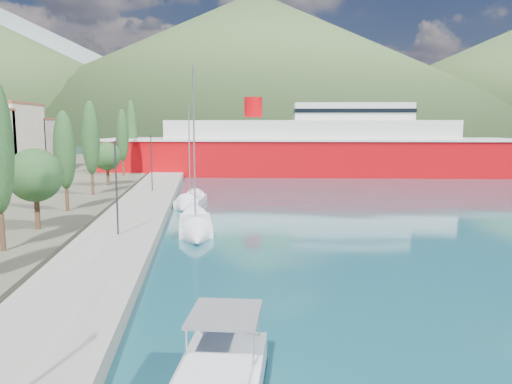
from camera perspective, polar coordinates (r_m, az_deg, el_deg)
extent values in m
plane|color=#184E5A|center=(138.49, -4.56, 4.36)|extent=(1400.00, 1400.00, 0.00)
cube|color=gray|center=(45.20, -13.04, -2.04)|extent=(5.00, 88.00, 0.80)
cone|color=gray|center=(707.97, 0.88, 14.29)|extent=(760.00, 760.00, 180.00)
cone|color=#415B2F|center=(423.39, -0.03, 14.36)|extent=(480.00, 480.00, 115.00)
cube|color=beige|center=(89.02, -24.81, 4.91)|extent=(9.00, 10.00, 8.00)
cube|color=#9E5138|center=(88.97, -24.96, 7.57)|extent=(9.20, 10.20, 0.30)
cylinder|color=#47301E|center=(31.98, -27.00, -4.12)|extent=(0.30, 0.30, 2.17)
cylinder|color=#47301E|center=(37.60, -23.71, -2.20)|extent=(0.36, 0.36, 2.29)
sphere|color=#274C22|center=(37.27, -23.93, 1.77)|extent=(3.67, 3.67, 3.67)
cylinder|color=#47301E|center=(44.79, -20.79, -0.86)|extent=(0.30, 0.30, 1.84)
ellipsoid|color=#274C22|center=(44.40, -21.04, 4.48)|extent=(1.80, 1.80, 6.52)
cylinder|color=#47301E|center=(54.24, -18.17, 0.81)|extent=(0.30, 0.30, 2.12)
ellipsoid|color=#274C22|center=(53.91, -18.38, 5.90)|extent=(1.80, 1.80, 7.52)
cylinder|color=#47301E|center=(62.32, -16.57, 1.72)|extent=(0.36, 0.36, 2.13)
sphere|color=#274C22|center=(62.13, -16.66, 3.95)|extent=(3.41, 3.41, 3.41)
cylinder|color=#47301E|center=(73.85, -14.91, 2.63)|extent=(0.30, 0.30, 2.07)
ellipsoid|color=#274C22|center=(73.61, -15.04, 6.28)|extent=(1.80, 1.80, 7.35)
cylinder|color=#47301E|center=(82.94, -13.93, 3.31)|extent=(0.30, 0.30, 2.45)
ellipsoid|color=#274C22|center=(82.73, -14.06, 7.16)|extent=(1.80, 1.80, 8.69)
cylinder|color=#2D2D33|center=(33.31, -15.65, 0.38)|extent=(0.12, 0.12, 6.00)
cube|color=#2D2D33|center=(33.32, -15.77, 5.55)|extent=(0.15, 0.50, 0.12)
cylinder|color=#2D2D33|center=(54.86, -11.85, 3.24)|extent=(0.12, 0.12, 6.00)
cube|color=#2D2D33|center=(54.97, -11.91, 6.38)|extent=(0.15, 0.50, 0.12)
cube|color=slate|center=(15.26, -3.58, -13.73)|extent=(2.48, 2.78, 0.09)
cube|color=silver|center=(38.17, -6.95, -3.88)|extent=(2.62, 6.67, 0.93)
cube|color=silver|center=(37.62, -6.95, -3.09)|extent=(1.52, 2.68, 0.36)
cylinder|color=silver|center=(37.00, -7.09, 5.34)|extent=(0.12, 0.12, 11.36)
cone|color=silver|center=(34.05, -6.81, -5.29)|extent=(2.49, 3.16, 2.37)
cube|color=silver|center=(49.99, -7.44, -1.16)|extent=(3.20, 5.74, 0.93)
cube|color=silver|center=(49.55, -7.53, -0.51)|extent=(1.75, 2.37, 0.36)
cylinder|color=silver|center=(49.12, -7.62, 4.70)|extent=(0.12, 0.12, 9.32)
cone|color=silver|center=(46.61, -8.21, -1.81)|extent=(2.75, 2.88, 2.38)
cube|color=#BE050C|center=(81.32, 6.01, 3.79)|extent=(66.08, 22.63, 6.26)
cube|color=silver|center=(81.18, 6.04, 6.00)|extent=(66.59, 23.10, 0.34)
cube|color=silver|center=(81.15, 6.06, 6.94)|extent=(45.87, 17.48, 3.35)
cube|color=silver|center=(81.87, 10.83, 8.97)|extent=(19.16, 10.85, 2.68)
cylinder|color=#BE050C|center=(81.12, -0.31, 9.67)|extent=(2.91, 2.91, 3.13)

